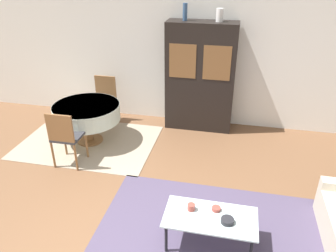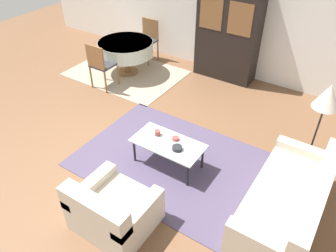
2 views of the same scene
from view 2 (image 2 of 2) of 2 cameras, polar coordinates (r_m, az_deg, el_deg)
The scene contains 15 objects.
ground_plane at distance 5.49m, azimuth -9.75°, elevation -4.17°, with size 14.00×14.00×0.00m, color brown.
wall_back at distance 7.52m, azimuth 8.65°, elevation 19.44°, with size 10.00×0.06×2.70m.
area_rug at distance 5.20m, azimuth 0.92°, elevation -6.21°, with size 2.94×2.10×0.01m.
dining_rug at distance 7.71m, azimuth -7.31°, elevation 9.15°, with size 2.47×1.78×0.01m.
couch at distance 4.56m, azimuth 20.33°, elevation -12.27°, with size 0.85×1.91×0.77m.
armchair at distance 4.25m, azimuth -9.64°, elevation -14.35°, with size 0.94×0.83×0.75m.
coffee_table at distance 4.90m, azimuth 0.00°, elevation -3.31°, with size 1.08×0.56×0.43m.
display_cabinet at distance 7.21m, azimuth 10.46°, elevation 15.97°, with size 1.31×0.47×2.10m.
dining_table at distance 7.49m, azimuth -7.37°, elevation 13.28°, with size 1.21×1.21×0.74m.
dining_chair_near at distance 6.95m, azimuth -11.72°, elevation 10.67°, with size 0.44×0.44×0.97m.
dining_chair_far at distance 8.09m, azimuth -3.54°, elevation 15.16°, with size 0.44×0.44×0.97m.
floor_lamp at distance 4.99m, azimuth 25.97°, elevation 4.12°, with size 0.36×0.36×1.40m.
cup at distance 5.00m, azimuth -1.85°, elevation -1.20°, with size 0.09×0.09×0.08m.
bowl at distance 4.74m, azimuth 1.59°, elevation -3.86°, with size 0.15×0.15×0.05m.
bowl_small at distance 4.92m, azimuth 1.31°, elevation -2.19°, with size 0.10×0.10×0.04m.
Camera 2 is at (3.01, -2.90, 3.56)m, focal length 35.00 mm.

